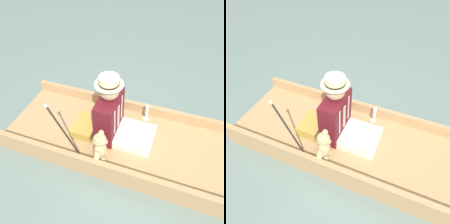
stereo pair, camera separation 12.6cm
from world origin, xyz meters
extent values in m
plane|color=slate|center=(0.00, 0.00, 0.00)|extent=(16.00, 16.00, 0.00)
cube|color=tan|center=(0.00, 0.00, 0.07)|extent=(1.05, 2.68, 0.15)
cube|color=tan|center=(-0.50, 0.00, 0.21)|extent=(0.06, 2.68, 0.14)
cube|color=tan|center=(0.50, 0.00, 0.21)|extent=(0.06, 2.68, 0.14)
cube|color=#B7933D|center=(0.03, -0.40, 0.21)|extent=(0.37, 0.26, 0.12)
cube|color=white|center=(-0.02, 0.20, 0.20)|extent=(0.41, 0.42, 0.11)
cube|color=#5B141E|center=(-0.02, -0.11, 0.43)|extent=(0.46, 0.21, 0.56)
cube|color=beige|center=(-0.02, -0.01, 0.47)|extent=(0.04, 0.01, 0.31)
cube|color=white|center=(-0.14, -0.01, 0.49)|extent=(0.02, 0.01, 0.33)
cube|color=white|center=(0.11, -0.01, 0.49)|extent=(0.02, 0.01, 0.33)
sphere|color=tan|center=(-0.02, -0.11, 0.81)|extent=(0.22, 0.22, 0.22)
cylinder|color=beige|center=(-0.02, -0.11, 0.88)|extent=(0.30, 0.30, 0.01)
cylinder|color=beige|center=(-0.02, -0.11, 0.93)|extent=(0.21, 0.21, 0.08)
cylinder|color=black|center=(-0.02, -0.11, 0.90)|extent=(0.21, 0.21, 0.02)
ellipsoid|color=tan|center=(0.34, -0.09, 0.27)|extent=(0.17, 0.14, 0.25)
sphere|color=tan|center=(0.34, -0.09, 0.45)|extent=(0.14, 0.14, 0.14)
sphere|color=tan|center=(0.34, -0.03, 0.44)|extent=(0.06, 0.06, 0.06)
sphere|color=tan|center=(0.29, -0.09, 0.50)|extent=(0.06, 0.06, 0.06)
sphere|color=tan|center=(0.39, -0.09, 0.50)|extent=(0.06, 0.06, 0.06)
cylinder|color=tan|center=(0.25, -0.09, 0.31)|extent=(0.10, 0.06, 0.11)
cylinder|color=tan|center=(0.43, -0.09, 0.31)|extent=(0.10, 0.06, 0.11)
sphere|color=tan|center=(0.30, -0.05, 0.18)|extent=(0.07, 0.07, 0.07)
sphere|color=tan|center=(0.39, -0.05, 0.18)|extent=(0.07, 0.07, 0.07)
cylinder|color=silver|center=(-0.39, 0.25, 0.15)|extent=(0.08, 0.08, 0.01)
cylinder|color=silver|center=(-0.39, 0.25, 0.19)|extent=(0.01, 0.01, 0.08)
cylinder|color=silver|center=(-0.39, 0.25, 0.30)|extent=(0.05, 0.05, 0.14)
cylinder|color=#2D2823|center=(0.43, -0.42, 0.50)|extent=(0.02, 0.31, 0.71)
sphere|color=beige|center=(0.43, -0.56, 0.85)|extent=(0.04, 0.04, 0.04)
camera|label=1|loc=(1.59, 0.48, 2.20)|focal=35.00mm
camera|label=2|loc=(1.54, 0.60, 2.20)|focal=35.00mm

